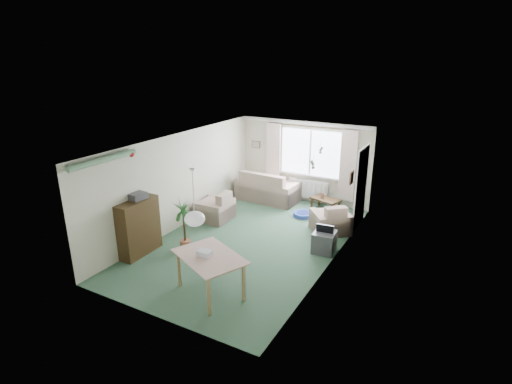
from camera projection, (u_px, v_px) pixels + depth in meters
The scene contains 25 objects.
ground at pixel (250, 241), 9.45m from camera, with size 6.50×6.50×0.00m, color #30513A.
window at pixel (311, 153), 11.54m from camera, with size 1.80×0.03×1.30m, color white.
curtain_rod at pixel (311, 126), 11.22m from camera, with size 2.60×0.03×0.03m, color black.
curtain_left at pixel (273, 156), 12.06m from camera, with size 0.45×0.08×2.00m, color beige.
curtain_right at pixel (348, 166), 11.01m from camera, with size 0.45×0.08×2.00m, color beige.
radiator at pixel (308, 189), 11.87m from camera, with size 1.20×0.10×0.55m, color white.
doorway at pixel (361, 188), 10.04m from camera, with size 0.03×0.95×2.00m, color black.
pendant_lamp at pixel (195, 219), 6.97m from camera, with size 0.36×0.36×0.36m, color white.
tinsel_garland at pixel (104, 160), 7.66m from camera, with size 1.60×1.60×0.12m, color #196626.
bauble_cluster_a at pixel (320, 148), 8.88m from camera, with size 0.20×0.20×0.20m, color silver.
bauble_cluster_b at pixel (313, 162), 7.75m from camera, with size 0.20×0.20×0.20m, color silver.
wall_picture_back at pixel (256, 144), 12.34m from camera, with size 0.28×0.03×0.22m, color brown.
wall_picture_right at pixel (352, 178), 9.04m from camera, with size 0.03×0.24×0.30m, color brown.
sofa at pixel (268, 185), 12.00m from camera, with size 1.83×0.97×0.92m, color #B8AE8B.
armchair_corner at pixel (331, 217), 9.86m from camera, with size 0.85×0.81×0.76m, color #CBB09A.
armchair_left at pixel (214, 205), 10.60m from camera, with size 0.87×0.83×0.78m, color #C5AD95.
coffee_table at pixel (325, 204), 11.26m from camera, with size 0.80×0.44×0.36m, color black.
photo_frame at pixel (322, 196), 11.20m from camera, with size 0.12×0.02×0.16m, color brown.
bookshelf at pixel (139, 227), 8.70m from camera, with size 0.34×1.02×1.25m, color black.
hifi_box at pixel (138, 196), 8.56m from camera, with size 0.28×0.35×0.14m, color #3A393E.
houseplant at pixel (184, 225), 8.88m from camera, with size 0.51×0.51×1.19m, color #204E1B.
dining_table at pixel (210, 275), 7.28m from camera, with size 1.21×0.81×0.76m, color tan.
gift_box at pixel (205, 254), 7.15m from camera, with size 0.25×0.18×0.12m, color silver.
tv_cube at pixel (324, 242), 8.91m from camera, with size 0.47×0.51×0.47m, color #3E3F44.
pet_bed at pixel (303, 214), 10.91m from camera, with size 0.53×0.53×0.11m, color #2351A1.
Camera 1 is at (4.23, -7.42, 4.21)m, focal length 28.00 mm.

